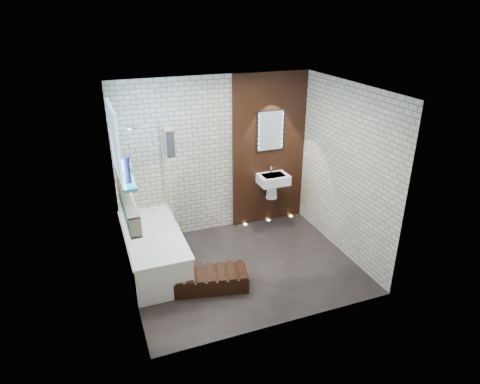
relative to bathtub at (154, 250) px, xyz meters
name	(u,v)px	position (x,y,z in m)	size (l,w,h in m)	color
ground	(244,266)	(1.22, -0.45, -0.29)	(3.20, 3.20, 0.00)	black
room_shell	(244,186)	(1.22, -0.45, 1.01)	(3.24, 3.20, 2.60)	#B0A78C
walnut_panel	(269,150)	(2.17, 0.82, 1.01)	(1.30, 0.06, 2.60)	black
clerestory_window	(117,149)	(-0.34, -0.10, 1.61)	(0.18, 1.00, 0.94)	#7FADE0
display_niche	(128,206)	(-0.31, -0.30, 0.91)	(0.14, 1.30, 0.26)	teal
bathtub	(154,250)	(0.00, 0.00, 0.00)	(0.79, 1.74, 0.70)	white
bath_screen	(167,173)	(0.35, 0.44, 0.99)	(0.01, 0.78, 1.40)	white
towel	(169,142)	(0.35, 0.15, 1.56)	(0.11, 0.28, 0.37)	black
shower_head	(132,128)	(-0.08, 0.50, 1.71)	(0.18, 0.18, 0.02)	silver
washbasin	(273,182)	(2.17, 0.62, 0.50)	(0.50, 0.36, 0.58)	white
led_mirror	(270,131)	(2.17, 0.78, 1.36)	(0.50, 0.02, 0.70)	black
walnut_step	(211,280)	(0.62, -0.75, -0.18)	(1.00, 0.44, 0.22)	black
niche_bottles	(128,207)	(-0.31, -0.25, 0.87)	(0.06, 0.89, 0.15)	maroon
sill_vases	(125,167)	(-0.28, -0.12, 1.37)	(0.18, 0.48, 0.34)	white
floor_uplights	(269,220)	(2.17, 0.75, -0.29)	(0.96, 0.06, 0.01)	#FFD899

